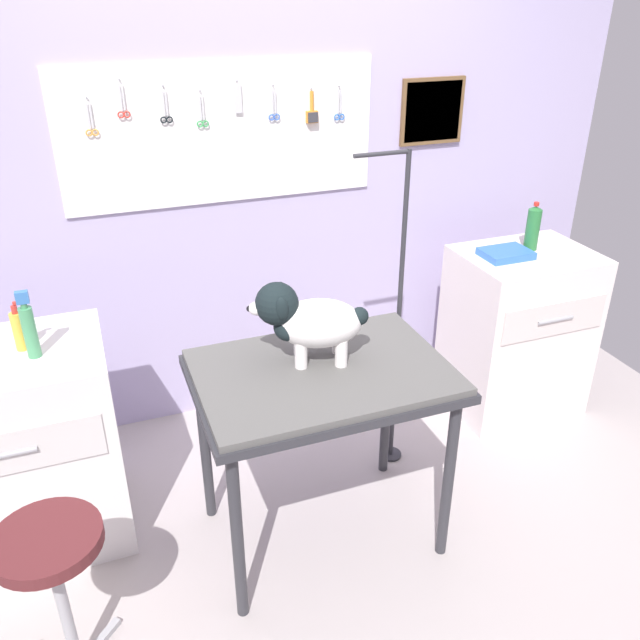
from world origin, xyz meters
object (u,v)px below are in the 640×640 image
grooming_table (322,387)px  stool (52,563)px  cabinet_right (517,331)px  grooming_arm (396,331)px  dog (307,320)px  counter_left (15,451)px  soda_bottle (533,228)px

grooming_table → stool: grooming_table is taller
grooming_table → cabinet_right: bearing=22.9°
grooming_table → grooming_arm: size_ratio=0.63×
grooming_arm → stool: grooming_arm is taller
grooming_arm → dog: (-0.53, -0.28, 0.29)m
dog → counter_left: (-1.13, 0.35, -0.56)m
dog → soda_bottle: 1.52m
dog → soda_bottle: (1.42, 0.54, 0.01)m
grooming_table → grooming_arm: bearing=35.8°
grooming_arm → counter_left: grooming_arm is taller
counter_left → cabinet_right: bearing=3.1°
grooming_table → stool: bearing=-163.4°
grooming_arm → cabinet_right: bearing=13.9°
dog → cabinet_right: bearing=19.6°
counter_left → cabinet_right: 2.51m
stool → counter_left: bearing=101.0°
grooming_table → soda_bottle: bearing=24.1°
dog → soda_bottle: bearing=20.9°
grooming_arm → soda_bottle: bearing=16.3°
dog → cabinet_right: 1.56m
grooming_arm → counter_left: 1.68m
counter_left → soda_bottle: soda_bottle is taller
grooming_arm → soda_bottle: size_ratio=6.16×
counter_left → grooming_arm: bearing=-2.5°
cabinet_right → soda_bottle: size_ratio=3.60×
dog → soda_bottle: size_ratio=1.77×
grooming_arm → soda_bottle: 0.97m
dog → stool: dog is taller
grooming_table → stool: size_ratio=1.55×
soda_bottle → grooming_table: bearing=-155.9°
counter_left → stool: counter_left is taller
counter_left → cabinet_right: size_ratio=0.99×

